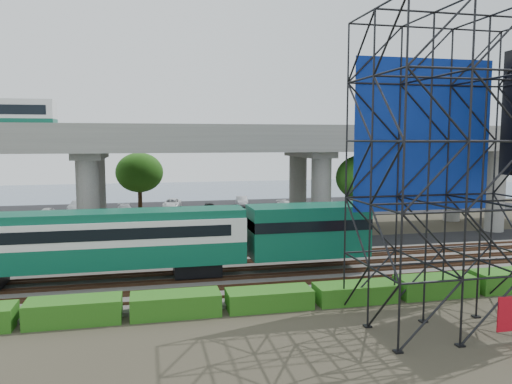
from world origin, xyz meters
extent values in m
plane|color=#474233|center=(0.00, 0.00, 0.00)|extent=(140.00, 140.00, 0.00)
cube|color=slate|center=(0.00, 2.00, 0.10)|extent=(90.00, 12.00, 0.20)
cube|color=black|center=(0.00, 10.50, 0.04)|extent=(90.00, 5.00, 0.08)
cube|color=black|center=(0.00, 34.00, 0.04)|extent=(90.00, 18.00, 0.08)
cube|color=slate|center=(0.00, 56.00, 0.01)|extent=(140.00, 40.00, 0.03)
cube|color=#472D1E|center=(0.00, -2.72, 0.28)|extent=(90.00, 0.08, 0.16)
cube|color=#472D1E|center=(0.00, -1.28, 0.28)|extent=(90.00, 0.08, 0.16)
cube|color=#472D1E|center=(0.00, -0.72, 0.28)|extent=(90.00, 0.08, 0.16)
cube|color=#472D1E|center=(0.00, 0.72, 0.28)|extent=(90.00, 0.08, 0.16)
cube|color=#472D1E|center=(0.00, 1.28, 0.28)|extent=(90.00, 0.08, 0.16)
cube|color=#472D1E|center=(0.00, 2.72, 0.28)|extent=(90.00, 0.08, 0.16)
cube|color=#472D1E|center=(0.00, 3.28, 0.28)|extent=(90.00, 0.08, 0.16)
cube|color=#472D1E|center=(0.00, 4.72, 0.28)|extent=(90.00, 0.08, 0.16)
cube|color=#472D1E|center=(0.00, 5.28, 0.28)|extent=(90.00, 0.08, 0.16)
cube|color=#472D1E|center=(0.00, 6.72, 0.28)|extent=(90.00, 0.08, 0.16)
cube|color=black|center=(-2.24, 2.00, 0.81)|extent=(3.00, 2.20, 0.90)
cube|color=#0B503B|center=(-8.74, 2.00, 1.96)|extent=(19.00, 3.00, 1.40)
cube|color=silver|center=(-8.74, 2.00, 3.41)|extent=(19.00, 3.00, 1.50)
cube|color=#0B503B|center=(-8.74, 2.00, 4.41)|extent=(19.00, 2.60, 0.50)
cube|color=black|center=(-7.74, 2.00, 3.46)|extent=(15.00, 3.06, 0.70)
cube|color=#0B503B|center=(5.26, 2.00, 2.96)|extent=(8.00, 3.00, 3.40)
cube|color=#9E9B93|center=(0.00, 16.00, 8.60)|extent=(80.00, 12.00, 1.20)
cube|color=#9E9B93|center=(0.00, 10.25, 9.75)|extent=(80.00, 0.50, 1.10)
cube|color=#9E9B93|center=(0.00, 21.75, 9.75)|extent=(80.00, 0.50, 1.10)
cylinder|color=#9E9B93|center=(-10.00, 12.50, 4.00)|extent=(1.80, 1.80, 8.00)
cylinder|color=#9E9B93|center=(-10.00, 19.50, 4.00)|extent=(1.80, 1.80, 8.00)
cube|color=#9E9B93|center=(-10.00, 16.00, 7.70)|extent=(2.40, 9.00, 0.60)
cylinder|color=#9E9B93|center=(10.00, 12.50, 4.00)|extent=(1.80, 1.80, 8.00)
cylinder|color=#9E9B93|center=(10.00, 19.50, 4.00)|extent=(1.80, 1.80, 8.00)
cube|color=#9E9B93|center=(10.00, 16.00, 7.70)|extent=(2.40, 9.00, 0.60)
cylinder|color=#9E9B93|center=(28.00, 12.50, 4.00)|extent=(1.80, 1.80, 8.00)
cylinder|color=#9E9B93|center=(28.00, 19.50, 4.00)|extent=(1.80, 1.80, 8.00)
cube|color=#9E9B93|center=(28.00, 16.00, 7.70)|extent=(2.40, 9.00, 0.60)
cube|color=navy|center=(9.51, -4.95, 9.30)|extent=(8.10, 0.08, 8.25)
cube|color=black|center=(9.51, -8.00, 0.04)|extent=(9.36, 6.36, 0.08)
cube|color=#255F15|center=(-9.00, -4.30, 0.60)|extent=(4.60, 1.80, 1.20)
cube|color=#255F15|center=(-4.00, -4.30, 0.58)|extent=(4.60, 1.80, 1.15)
cube|color=#255F15|center=(1.00, -4.30, 0.52)|extent=(4.60, 1.80, 1.03)
cube|color=#255F15|center=(6.00, -4.30, 0.51)|extent=(4.60, 1.80, 1.01)
cube|color=#255F15|center=(11.00, -4.30, 0.56)|extent=(4.60, 1.80, 1.12)
cube|color=#255F15|center=(16.00, -4.30, 0.60)|extent=(4.60, 1.80, 1.20)
cylinder|color=#382314|center=(14.00, 12.50, 2.40)|extent=(0.44, 0.44, 4.80)
ellipsoid|color=#255F15|center=(14.00, 12.50, 5.60)|extent=(4.94, 4.94, 4.18)
cylinder|color=#382314|center=(-6.00, 24.00, 2.40)|extent=(0.44, 0.44, 4.80)
ellipsoid|color=#255F15|center=(-6.00, 24.00, 5.60)|extent=(4.94, 4.94, 4.18)
imported|color=black|center=(-15.98, 9.79, 0.80)|extent=(5.66, 3.99, 1.43)
imported|color=silver|center=(-16.64, 31.00, 0.64)|extent=(1.54, 3.37, 1.12)
imported|color=#A4A7AB|center=(-13.82, 36.00, 0.72)|extent=(2.22, 4.09, 1.28)
imported|color=#A5A7AD|center=(-7.85, 31.00, 0.70)|extent=(2.18, 4.41, 1.23)
imported|color=silver|center=(-2.08, 36.00, 0.69)|extent=(2.79, 4.68, 1.22)
imported|color=black|center=(2.26, 31.00, 0.69)|extent=(1.65, 3.64, 1.21)
imported|color=#93969A|center=(7.25, 36.00, 0.73)|extent=(1.72, 4.05, 1.30)
imported|color=silver|center=(12.17, 31.00, 0.65)|extent=(2.20, 4.11, 1.13)
imported|color=#9B9DA3|center=(18.78, 36.00, 0.63)|extent=(1.88, 3.96, 1.09)
camera|label=1|loc=(-5.37, -29.69, 9.09)|focal=35.00mm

